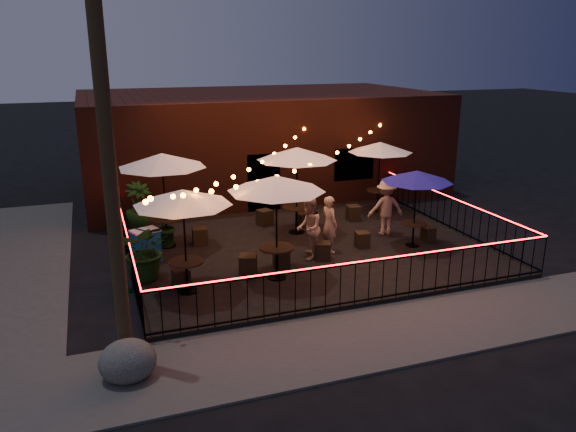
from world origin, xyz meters
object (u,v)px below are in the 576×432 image
(cafe_table_3, at_px, (297,155))
(utility_pole, at_px, (108,156))
(boulder, at_px, (128,361))
(cafe_table_1, at_px, (162,162))
(cafe_table_5, at_px, (380,148))
(cafe_table_0, at_px, (183,199))
(cafe_table_2, at_px, (276,185))
(cooler, at_px, (146,246))
(cafe_table_4, at_px, (417,177))

(cafe_table_3, bearing_deg, utility_pole, -133.59)
(cafe_table_3, bearing_deg, boulder, -131.11)
(cafe_table_1, distance_m, boulder, 7.09)
(cafe_table_5, bearing_deg, utility_pole, -141.85)
(cafe_table_1, bearing_deg, cafe_table_0, -90.00)
(cafe_table_2, bearing_deg, cafe_table_1, 124.50)
(cafe_table_0, bearing_deg, cooler, 107.11)
(cafe_table_1, distance_m, cafe_table_3, 4.02)
(cooler, bearing_deg, cafe_table_3, -8.58)
(cafe_table_5, bearing_deg, cafe_table_3, -159.75)
(utility_pole, height_order, cafe_table_5, utility_pole)
(cafe_table_0, bearing_deg, boulder, -117.26)
(cafe_table_1, xyz_separation_m, cooler, (-0.70, -1.13, -2.05))
(cafe_table_0, relative_size, cafe_table_1, 0.88)
(cafe_table_1, relative_size, cooler, 3.51)
(cafe_table_3, relative_size, boulder, 3.34)
(utility_pole, relative_size, cafe_table_3, 2.49)
(cooler, relative_size, boulder, 0.97)
(cafe_table_1, bearing_deg, cafe_table_3, -0.95)
(cafe_table_0, xyz_separation_m, cafe_table_3, (4.02, 3.34, 0.17))
(cafe_table_2, height_order, cafe_table_3, cafe_table_3)
(cafe_table_4, bearing_deg, cafe_table_2, -168.27)
(cafe_table_5, height_order, boulder, cafe_table_5)
(cafe_table_0, relative_size, cafe_table_5, 0.98)
(cafe_table_5, bearing_deg, cafe_table_2, -139.35)
(cafe_table_3, xyz_separation_m, cafe_table_4, (2.79, -2.31, -0.41))
(cafe_table_0, relative_size, cafe_table_3, 0.90)
(boulder, bearing_deg, cafe_table_5, 40.17)
(cafe_table_1, distance_m, cafe_table_4, 7.23)
(utility_pole, bearing_deg, cafe_table_0, 58.12)
(cafe_table_1, relative_size, boulder, 3.40)
(cafe_table_0, bearing_deg, cafe_table_2, 2.14)
(cooler, bearing_deg, boulder, -120.79)
(cafe_table_2, distance_m, cafe_table_5, 7.01)
(cafe_table_5, distance_m, boulder, 12.22)
(utility_pole, height_order, cooler, utility_pole)
(cafe_table_0, bearing_deg, cafe_table_4, 8.57)
(cafe_table_0, distance_m, boulder, 4.07)
(cafe_table_1, bearing_deg, cafe_table_2, -55.50)
(cafe_table_4, relative_size, boulder, 2.37)
(boulder, bearing_deg, cafe_table_1, 76.16)
(cafe_table_5, bearing_deg, cafe_table_1, -170.64)
(cafe_table_0, height_order, cafe_table_1, cafe_table_1)
(cafe_table_3, xyz_separation_m, cooler, (-4.72, -1.06, -2.00))
(cafe_table_5, bearing_deg, cafe_table_0, -148.52)
(cafe_table_2, height_order, cooler, cafe_table_2)
(cafe_table_1, distance_m, cafe_table_5, 7.71)
(cafe_table_0, relative_size, cafe_table_2, 0.92)
(utility_pole, bearing_deg, cafe_table_2, 34.41)
(cafe_table_1, xyz_separation_m, boulder, (-1.61, -6.52, -2.30))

